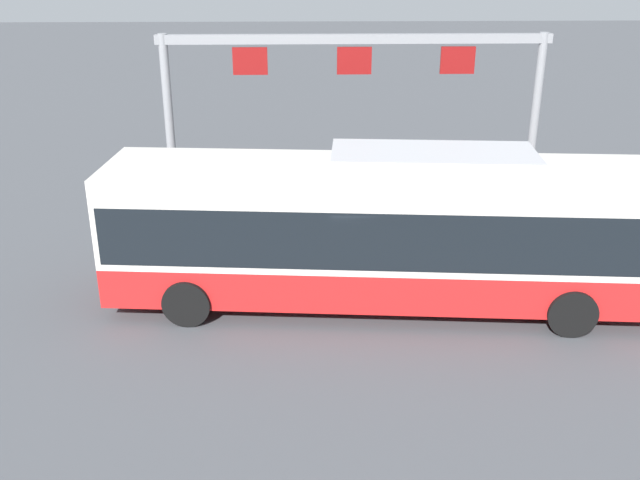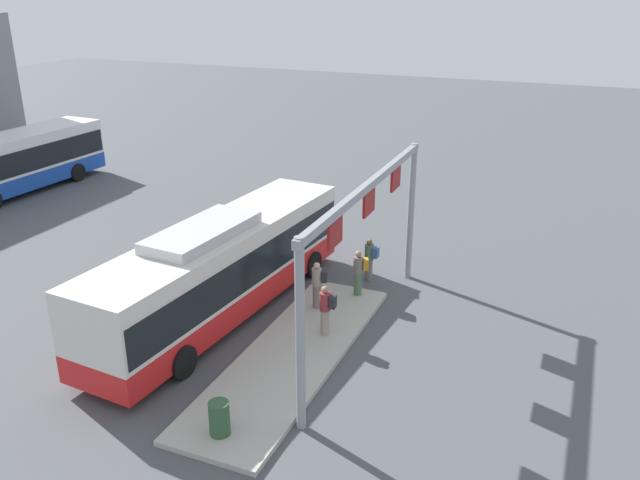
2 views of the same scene
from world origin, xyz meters
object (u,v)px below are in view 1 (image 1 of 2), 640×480
object	(u,v)px
bus_main	(387,226)
person_waiting_near	(200,209)
person_waiting_far	(377,200)
trash_bin	(589,221)
person_boarding	(261,201)
person_waiting_mid	(318,213)

from	to	relation	value
bus_main	person_waiting_near	size ratio (longest dim) A/B	7.18
bus_main	person_waiting_far	world-z (taller)	bus_main
bus_main	trash_bin	size ratio (longest dim) A/B	13.32
person_waiting_near	person_waiting_far	bearing A→B (deg)	94.30
person_waiting_far	trash_bin	bearing A→B (deg)	80.22
person_boarding	person_waiting_near	xyz separation A→B (m)	(1.59, 0.13, -0.16)
bus_main	person_waiting_far	distance (m)	3.90
bus_main	person_waiting_mid	bearing A→B (deg)	-59.33
person_boarding	person_waiting_mid	size ratio (longest dim) A/B	1.00
bus_main	person_waiting_mid	xyz separation A→B (m)	(1.39, -2.87, -0.76)
person_boarding	person_waiting_far	xyz separation A→B (m)	(-3.06, -0.00, 0.00)
person_boarding	trash_bin	distance (m)	8.62
person_boarding	person_waiting_far	distance (m)	3.06
person_waiting_near	person_waiting_mid	xyz separation A→B (m)	(-3.07, 0.81, 0.16)
person_waiting_mid	trash_bin	size ratio (longest dim) A/B	1.86
person_boarding	person_waiting_near	distance (m)	1.61
bus_main	person_boarding	world-z (taller)	bus_main
bus_main	person_waiting_far	size ratio (longest dim) A/B	7.18
person_waiting_near	person_waiting_far	distance (m)	4.66
person_waiting_mid	person_waiting_far	distance (m)	1.85
person_waiting_mid	trash_bin	world-z (taller)	person_waiting_mid
bus_main	person_waiting_near	xyz separation A→B (m)	(4.46, -3.68, -0.92)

